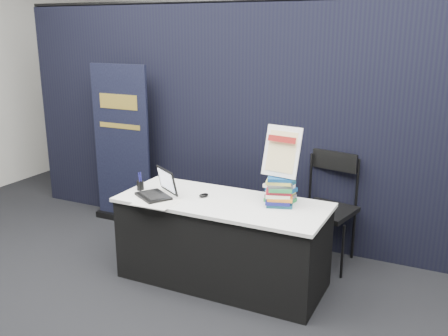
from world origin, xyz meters
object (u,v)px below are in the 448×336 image
at_px(display_table, 222,241).
at_px(book_stack_short, 280,191).
at_px(book_stack_tall, 279,191).
at_px(stacking_chair, 327,204).
at_px(laptop, 156,190).
at_px(info_sign, 282,152).
at_px(pullup_banner, 122,154).

distance_m(display_table, book_stack_short, 0.68).
height_order(book_stack_tall, stacking_chair, stacking_chair).
bearing_deg(stacking_chair, display_table, -120.41).
height_order(display_table, laptop, laptop).
relative_size(info_sign, pullup_banner, 0.24).
bearing_deg(book_stack_short, stacking_chair, 64.66).
height_order(display_table, book_stack_tall, book_stack_tall).
bearing_deg(pullup_banner, display_table, -25.80).
height_order(info_sign, stacking_chair, info_sign).
distance_m(book_stack_tall, pullup_banner, 2.22).
bearing_deg(laptop, stacking_chair, 67.35).
distance_m(display_table, stacking_chair, 1.07).
xyz_separation_m(book_stack_tall, stacking_chair, (0.24, 0.67, -0.29)).
xyz_separation_m(display_table, book_stack_tall, (0.47, 0.10, 0.50)).
height_order(laptop, book_stack_tall, book_stack_tall).
height_order(display_table, stacking_chair, stacking_chair).
relative_size(laptop, book_stack_short, 1.61).
bearing_deg(book_stack_tall, pullup_banner, 162.11).
xyz_separation_m(laptop, info_sign, (1.05, 0.27, 0.39)).
bearing_deg(book_stack_short, book_stack_tall, -74.71).
distance_m(display_table, info_sign, 0.96).
bearing_deg(stacking_chair, pullup_banner, -167.94).
xyz_separation_m(laptop, stacking_chair, (1.29, 0.92, -0.23)).
height_order(book_stack_tall, book_stack_short, book_stack_tall).
bearing_deg(info_sign, book_stack_short, 118.71).
relative_size(display_table, laptop, 4.56).
bearing_deg(book_stack_short, info_sign, -69.00).
relative_size(info_sign, stacking_chair, 0.40).
relative_size(book_stack_short, info_sign, 0.58).
bearing_deg(info_sign, laptop, -157.73).
distance_m(laptop, stacking_chair, 1.60).
bearing_deg(display_table, laptop, -166.17).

